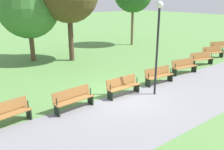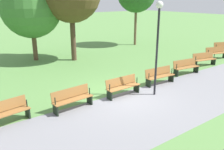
% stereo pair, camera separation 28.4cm
% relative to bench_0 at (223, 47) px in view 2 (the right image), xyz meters
% --- Properties ---
extents(ground_plane, '(120.00, 120.00, 0.00)m').
position_rel_bench_0_xyz_m(ground_plane, '(12.90, 2.40, -0.47)').
color(ground_plane, '#5B8C47').
extents(path_paving, '(40.95, 4.21, 0.01)m').
position_rel_bench_0_xyz_m(path_paving, '(12.90, 4.17, -0.47)').
color(path_paving, gray).
rests_on(path_paving, ground).
extents(bench_0, '(1.83, 1.07, 0.89)m').
position_rel_bench_0_xyz_m(bench_0, '(0.00, 0.00, 0.00)').
color(bench_0, '#996633').
rests_on(bench_0, ground).
extents(bench_1, '(1.84, 0.96, 0.89)m').
position_rel_bench_0_xyz_m(bench_1, '(2.50, 0.83, 0.00)').
color(bench_1, '#996633').
rests_on(bench_1, ground).
extents(bench_2, '(1.84, 0.84, 0.89)m').
position_rel_bench_0_xyz_m(bench_2, '(5.05, 1.49, 0.00)').
color(bench_2, '#996633').
rests_on(bench_2, ground).
extents(bench_3, '(1.83, 0.72, 0.89)m').
position_rel_bench_0_xyz_m(bench_3, '(7.65, 1.96, 0.00)').
color(bench_3, '#996633').
rests_on(bench_3, ground).
extents(bench_4, '(1.81, 0.60, 0.89)m').
position_rel_bench_0_xyz_m(bench_4, '(10.27, 2.24, 0.00)').
color(bench_4, '#996633').
rests_on(bench_4, ground).
extents(bench_5, '(1.78, 0.47, 0.89)m').
position_rel_bench_0_xyz_m(bench_5, '(12.90, 2.33, 0.00)').
color(bench_5, '#996633').
rests_on(bench_5, ground).
extents(bench_6, '(1.81, 0.60, 0.89)m').
position_rel_bench_0_xyz_m(bench_6, '(15.54, 2.24, 0.00)').
color(bench_6, '#996633').
rests_on(bench_6, ground).
extents(bench_7, '(1.83, 0.72, 0.89)m').
position_rel_bench_0_xyz_m(bench_7, '(18.16, 1.96, 0.00)').
color(bench_7, '#996633').
rests_on(bench_7, ground).
extents(tree_2, '(4.30, 4.30, 5.98)m').
position_rel_bench_0_xyz_m(tree_2, '(13.93, -6.94, 3.35)').
color(tree_2, brown).
rests_on(tree_2, ground).
extents(lamp_post, '(0.32, 0.32, 4.38)m').
position_rel_bench_0_xyz_m(lamp_post, '(11.59, 3.18, 2.54)').
color(lamp_post, black).
rests_on(lamp_post, ground).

